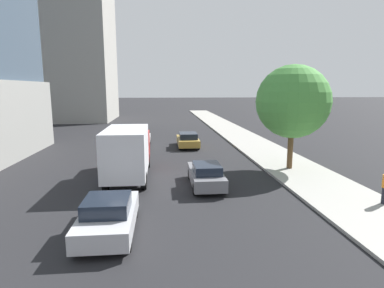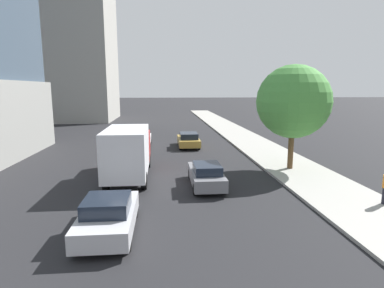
# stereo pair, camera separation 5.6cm
# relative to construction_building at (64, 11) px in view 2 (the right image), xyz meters

# --- Properties ---
(sidewalk) EXTENTS (4.23, 120.00, 0.15)m
(sidewalk) POSITION_rel_construction_building_xyz_m (25.13, -39.98, -18.20)
(sidewalk) COLOR #9E9B93
(sidewalk) RESTS_ON ground
(construction_building) EXTENTS (16.26, 15.10, 42.99)m
(construction_building) POSITION_rel_construction_building_xyz_m (0.00, 0.00, 0.00)
(construction_building) COLOR #9E9B93
(construction_building) RESTS_ON ground
(street_tree) EXTENTS (4.79, 4.79, 6.86)m
(street_tree) POSITION_rel_construction_building_xyz_m (24.74, -37.49, -13.66)
(street_tree) COLOR brown
(street_tree) RESTS_ON sidewalk
(car_gray) EXTENTS (1.72, 4.35, 1.39)m
(car_gray) POSITION_rel_construction_building_xyz_m (18.60, -40.54, -17.58)
(car_gray) COLOR slate
(car_gray) RESTS_ON ground
(car_silver) EXTENTS (1.94, 4.26, 1.48)m
(car_silver) POSITION_rel_construction_building_xyz_m (14.12, -46.01, -17.55)
(car_silver) COLOR #B7B7BC
(car_silver) RESTS_ON ground
(car_white) EXTENTS (1.77, 4.70, 1.48)m
(car_white) POSITION_rel_construction_building_xyz_m (14.12, -27.77, -17.53)
(car_white) COLOR silver
(car_white) RESTS_ON ground
(car_gold) EXTENTS (1.92, 4.41, 1.39)m
(car_gold) POSITION_rel_construction_building_xyz_m (18.60, -28.24, -17.58)
(car_gold) COLOR #AD8938
(car_gold) RESTS_ON ground
(box_truck) EXTENTS (2.35, 7.11, 3.20)m
(box_truck) POSITION_rel_construction_building_xyz_m (14.12, -38.56, -16.50)
(box_truck) COLOR #B21E1E
(box_truck) RESTS_ON ground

